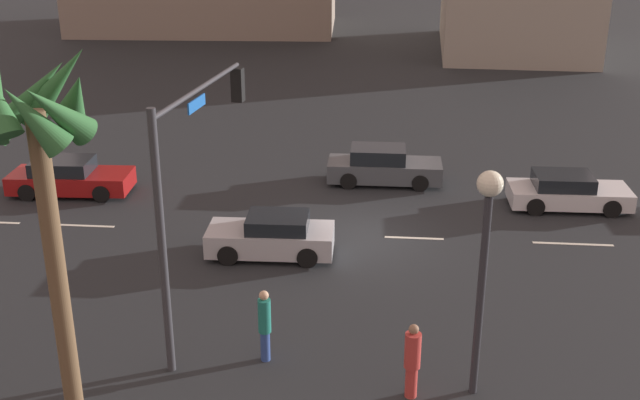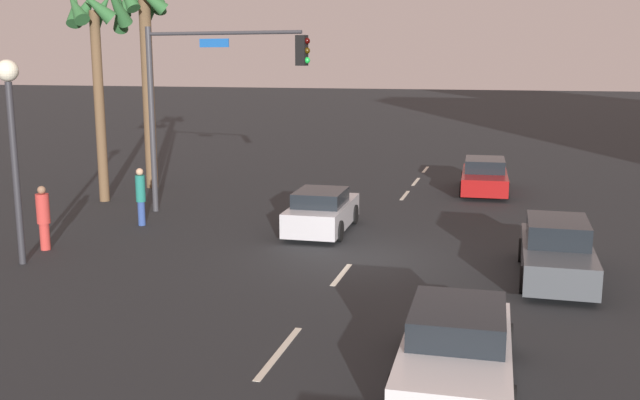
# 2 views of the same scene
# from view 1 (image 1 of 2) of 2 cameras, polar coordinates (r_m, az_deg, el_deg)

# --- Properties ---
(ground_plane) EXTENTS (220.00, 220.00, 0.00)m
(ground_plane) POSITION_cam_1_polar(r_m,az_deg,el_deg) (26.31, 3.10, -2.64)
(ground_plane) COLOR #232628
(lane_stripe_2) EXTENTS (2.59, 0.14, 0.01)m
(lane_stripe_2) POSITION_cam_1_polar(r_m,az_deg,el_deg) (27.00, 17.85, -3.05)
(lane_stripe_2) COLOR silver
(lane_stripe_2) RESTS_ON ground_plane
(lane_stripe_3) EXTENTS (1.95, 0.14, 0.01)m
(lane_stripe_3) POSITION_cam_1_polar(r_m,az_deg,el_deg) (26.31, 6.83, -2.75)
(lane_stripe_3) COLOR silver
(lane_stripe_3) RESTS_ON ground_plane
(lane_stripe_4) EXTENTS (2.03, 0.14, 0.01)m
(lane_stripe_4) POSITION_cam_1_polar(r_m,az_deg,el_deg) (28.24, -16.61, -1.80)
(lane_stripe_4) COLOR silver
(lane_stripe_4) RESTS_ON ground_plane
(car_1) EXTENTS (3.99, 1.87, 1.35)m
(car_1) POSITION_cam_1_polar(r_m,az_deg,el_deg) (24.76, -3.50, -2.65)
(car_1) COLOR #B7B7BC
(car_1) RESTS_ON ground_plane
(car_2) EXTENTS (4.58, 2.06, 1.35)m
(car_2) POSITION_cam_1_polar(r_m,az_deg,el_deg) (31.27, -17.70, 1.56)
(car_2) COLOR maroon
(car_2) RESTS_ON ground_plane
(car_3) EXTENTS (4.44, 1.80, 1.45)m
(car_3) POSITION_cam_1_polar(r_m,az_deg,el_deg) (30.94, 4.59, 2.42)
(car_3) COLOR #474C51
(car_3) RESTS_ON ground_plane
(car_5) EXTENTS (4.30, 1.98, 1.27)m
(car_5) POSITION_cam_1_polar(r_m,az_deg,el_deg) (29.83, 17.48, 0.57)
(car_5) COLOR silver
(car_5) RESTS_ON ground_plane
(traffic_signal) EXTENTS (1.02, 6.10, 6.48)m
(traffic_signal) POSITION_cam_1_polar(r_m,az_deg,el_deg) (19.45, -9.26, 2.31)
(traffic_signal) COLOR #38383D
(traffic_signal) RESTS_ON ground_plane
(streetlamp) EXTENTS (0.56, 0.56, 5.39)m
(streetlamp) POSITION_cam_1_polar(r_m,az_deg,el_deg) (17.09, 11.89, -2.84)
(streetlamp) COLOR #2D2D33
(streetlamp) RESTS_ON ground_plane
(pedestrian_0) EXTENTS (0.40, 0.40, 1.90)m
(pedestrian_0) POSITION_cam_1_polar(r_m,az_deg,el_deg) (19.25, -4.03, -8.90)
(pedestrian_0) COLOR #2D478C
(pedestrian_0) RESTS_ON ground_plane
(pedestrian_1) EXTENTS (0.49, 0.49, 1.86)m
(pedestrian_1) POSITION_cam_1_polar(r_m,az_deg,el_deg) (18.08, 6.70, -11.37)
(pedestrian_1) COLOR #BF3833
(pedestrian_1) RESTS_ON ground_plane
(palm_tree_0) EXTENTS (2.61, 2.62, 8.26)m
(palm_tree_0) POSITION_cam_1_polar(r_m,az_deg,el_deg) (15.14, -19.49, 3.55)
(palm_tree_0) COLOR brown
(palm_tree_0) RESTS_ON ground_plane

